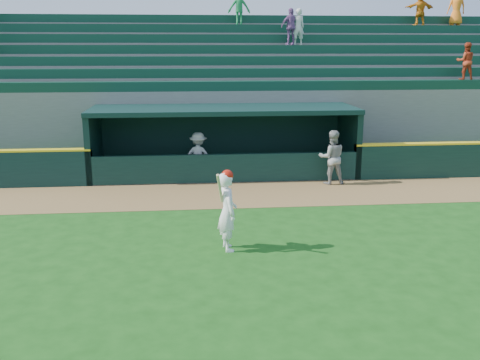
{
  "coord_description": "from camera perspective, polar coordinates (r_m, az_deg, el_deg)",
  "views": [
    {
      "loc": [
        -1.22,
        -11.29,
        4.51
      ],
      "look_at": [
        0.0,
        1.6,
        1.3
      ],
      "focal_mm": 40.0,
      "sensor_mm": 36.0,
      "label": 1
    }
  ],
  "objects": [
    {
      "name": "dugout",
      "position": [
        19.59,
        -1.77,
        4.66
      ],
      "size": [
        9.4,
        2.8,
        2.46
      ],
      "color": "#61615C",
      "rests_on": "ground"
    },
    {
      "name": "warning_track",
      "position": [
        16.85,
        -1.06,
        -1.58
      ],
      "size": [
        40.0,
        3.0,
        0.01
      ],
      "primitive_type": "cube",
      "color": "brown",
      "rests_on": "ground"
    },
    {
      "name": "dugout_player_inside",
      "position": [
        18.74,
        -4.45,
        2.57
      ],
      "size": [
        1.19,
        0.84,
        1.66
      ],
      "primitive_type": "imported",
      "rotation": [
        0.0,
        0.0,
        2.92
      ],
      "color": "#ADADA7",
      "rests_on": "ground"
    },
    {
      "name": "batter_at_plate",
      "position": [
        12.1,
        -1.35,
        -3.23
      ],
      "size": [
        0.56,
        0.84,
        1.9
      ],
      "color": "white",
      "rests_on": "ground"
    },
    {
      "name": "ground",
      "position": [
        12.22,
        0.71,
        -7.74
      ],
      "size": [
        120.0,
        120.0,
        0.0
      ],
      "primitive_type": "plane",
      "color": "#164812",
      "rests_on": "ground"
    },
    {
      "name": "stands",
      "position": [
        23.98,
        -2.46,
        8.87
      ],
      "size": [
        34.5,
        6.26,
        7.16
      ],
      "color": "slate",
      "rests_on": "ground"
    },
    {
      "name": "dugout_player_front",
      "position": [
        18.29,
        9.77,
        2.4
      ],
      "size": [
        0.92,
        0.73,
        1.84
      ],
      "primitive_type": "imported",
      "rotation": [
        0.0,
        0.0,
        3.1
      ],
      "color": "gray",
      "rests_on": "ground"
    }
  ]
}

